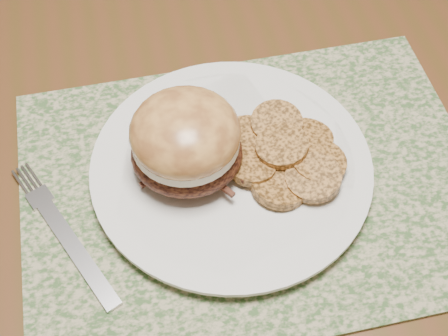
# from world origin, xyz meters

# --- Properties ---
(ground) EXTENTS (3.50, 3.50, 0.00)m
(ground) POSITION_xyz_m (0.00, 0.00, 0.00)
(ground) COLOR brown
(ground) RESTS_ON ground
(dining_table) EXTENTS (1.50, 0.90, 0.75)m
(dining_table) POSITION_xyz_m (0.00, 0.00, 0.67)
(dining_table) COLOR #553018
(dining_table) RESTS_ON ground
(placemat) EXTENTS (0.45, 0.33, 0.00)m
(placemat) POSITION_xyz_m (0.15, -0.19, 0.75)
(placemat) COLOR #3C5D2F
(placemat) RESTS_ON dining_table
(dinner_plate) EXTENTS (0.26, 0.26, 0.02)m
(dinner_plate) POSITION_xyz_m (0.13, -0.18, 0.76)
(dinner_plate) COLOR white
(dinner_plate) RESTS_ON placemat
(pork_sandwich) EXTENTS (0.13, 0.13, 0.08)m
(pork_sandwich) POSITION_xyz_m (0.09, -0.17, 0.81)
(pork_sandwich) COLOR black
(pork_sandwich) RESTS_ON dinner_plate
(roasted_potatoes) EXTENTS (0.13, 0.14, 0.03)m
(roasted_potatoes) POSITION_xyz_m (0.18, -0.18, 0.78)
(roasted_potatoes) COLOR #AB7032
(roasted_potatoes) RESTS_ON dinner_plate
(fork) EXTENTS (0.09, 0.18, 0.00)m
(fork) POSITION_xyz_m (-0.04, -0.21, 0.76)
(fork) COLOR #B3B3BA
(fork) RESTS_ON placemat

